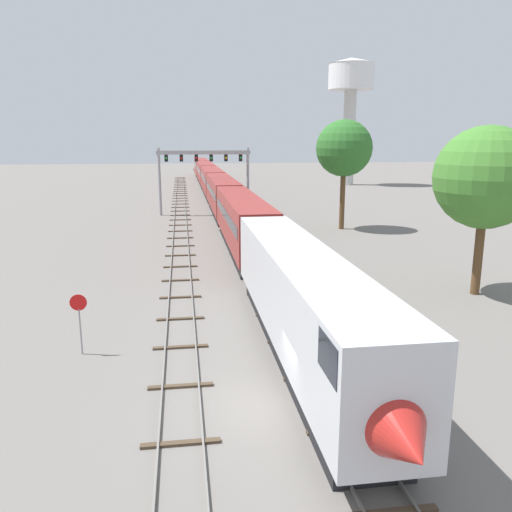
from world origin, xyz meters
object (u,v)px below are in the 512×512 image
(water_tower, at_px, (351,86))
(trackside_tree_left, at_px, (486,178))
(stop_sign, at_px, (79,316))
(passenger_train, at_px, (216,187))
(trackside_tree_mid, at_px, (344,149))
(signal_gantry, at_px, (204,166))

(water_tower, relative_size, trackside_tree_left, 2.49)
(trackside_tree_left, bearing_deg, stop_sign, -164.97)
(passenger_train, distance_m, stop_sign, 56.57)
(water_tower, xyz_separation_m, stop_sign, (-40.77, -86.10, -18.80))
(passenger_train, bearing_deg, stop_sign, -100.18)
(water_tower, height_order, stop_sign, water_tower)
(stop_sign, distance_m, trackside_tree_left, 24.69)
(passenger_train, xyz_separation_m, trackside_tree_mid, (12.20, -24.48, 6.12))
(passenger_train, relative_size, trackside_tree_mid, 11.48)
(passenger_train, relative_size, water_tower, 5.15)
(stop_sign, bearing_deg, signal_gantry, 80.15)
(water_tower, xyz_separation_m, trackside_tree_left, (-17.52, -79.86, -13.29))
(signal_gantry, height_order, water_tower, water_tower)
(trackside_tree_left, bearing_deg, water_tower, 77.62)
(water_tower, relative_size, stop_sign, 9.14)
(signal_gantry, bearing_deg, water_tower, 51.46)
(signal_gantry, xyz_separation_m, stop_sign, (-7.75, -44.64, -4.49))
(stop_sign, height_order, trackside_tree_mid, trackside_tree_mid)
(passenger_train, relative_size, signal_gantry, 11.20)
(passenger_train, xyz_separation_m, signal_gantry, (-2.25, -11.03, 3.75))
(passenger_train, xyz_separation_m, stop_sign, (-10.00, -55.67, -0.74))
(water_tower, relative_size, trackside_tree_mid, 2.23)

